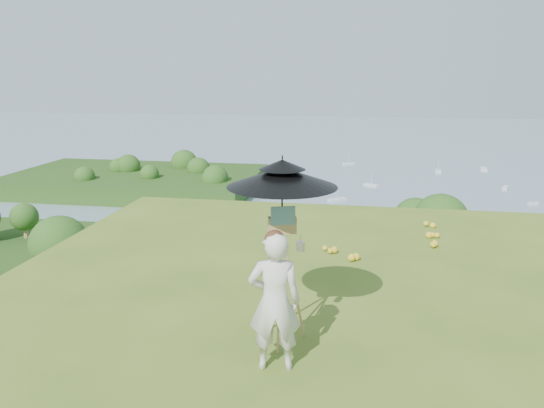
# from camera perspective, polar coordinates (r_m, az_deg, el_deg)

# --- Properties ---
(ground) EXTENTS (14.00, 14.00, 0.00)m
(ground) POSITION_cam_1_polar(r_m,az_deg,el_deg) (6.98, 19.12, -14.60)
(ground) COLOR #49691E
(ground) RESTS_ON ground
(shoreline_tier) EXTENTS (170.00, 28.00, 8.00)m
(shoreline_tier) POSITION_cam_1_polar(r_m,az_deg,el_deg) (90.07, 9.82, -12.07)
(shoreline_tier) COLOR #6F6859
(shoreline_tier) RESTS_ON bay_water
(bay_water) EXTENTS (700.00, 700.00, 0.00)m
(bay_water) POSITION_cam_1_polar(r_m,az_deg,el_deg) (248.87, 10.03, 5.17)
(bay_water) COLOR #7695A9
(bay_water) RESTS_ON ground
(peninsula) EXTENTS (90.00, 60.00, 12.00)m
(peninsula) POSITION_cam_1_polar(r_m,az_deg,el_deg) (180.08, -14.57, 3.22)
(peninsula) COLOR #1D3B10
(peninsula) RESTS_ON bay_water
(slope_trees) EXTENTS (110.00, 50.00, 6.00)m
(slope_trees) POSITION_cam_1_polar(r_m,az_deg,el_deg) (44.95, 10.67, -10.23)
(slope_trees) COLOR #1C4715
(slope_trees) RESTS_ON forest_slope
(harbor_town) EXTENTS (110.00, 22.00, 5.00)m
(harbor_town) POSITION_cam_1_polar(r_m,az_deg,el_deg) (87.44, 9.99, -8.23)
(harbor_town) COLOR silver
(harbor_town) RESTS_ON shoreline_tier
(moored_boats) EXTENTS (140.00, 140.00, 0.70)m
(moored_boats) POSITION_cam_1_polar(r_m,az_deg,el_deg) (171.46, 5.82, 1.49)
(moored_boats) COLOR silver
(moored_boats) RESTS_ON bay_water
(wildflowers) EXTENTS (10.00, 10.50, 0.12)m
(wildflowers) POSITION_cam_1_polar(r_m,az_deg,el_deg) (7.17, 18.85, -13.24)
(wildflowers) COLOR yellow
(wildflowers) RESTS_ON ground
(painter) EXTENTS (0.64, 0.48, 1.60)m
(painter) POSITION_cam_1_polar(r_m,az_deg,el_deg) (5.92, 0.27, -10.46)
(painter) COLOR beige
(painter) RESTS_ON ground
(field_easel) EXTENTS (0.83, 0.83, 1.74)m
(field_easel) POSITION_cam_1_polar(r_m,az_deg,el_deg) (6.45, 1.07, -7.66)
(field_easel) COLOR olive
(field_easel) RESTS_ON ground
(sun_umbrella) EXTENTS (1.52, 1.52, 0.89)m
(sun_umbrella) POSITION_cam_1_polar(r_m,az_deg,el_deg) (6.18, 1.10, 1.16)
(sun_umbrella) COLOR black
(sun_umbrella) RESTS_ON field_easel
(painter_cap) EXTENTS (0.27, 0.30, 0.10)m
(painter_cap) POSITION_cam_1_polar(r_m,az_deg,el_deg) (5.65, 0.28, -3.44)
(painter_cap) COLOR #CA6F75
(painter_cap) RESTS_ON painter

